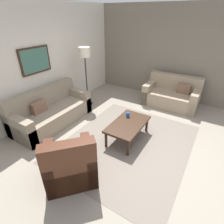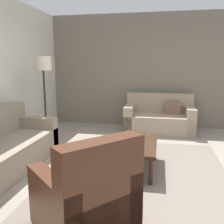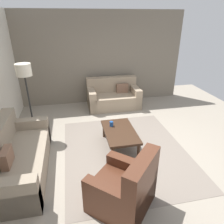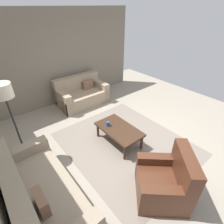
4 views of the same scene
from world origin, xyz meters
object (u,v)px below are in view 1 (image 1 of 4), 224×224
couch_loveseat (172,95)px  armchair_leather (71,166)px  framed_artwork (35,60)px  coffee_table (128,125)px  lamp_standing (85,58)px  couch_main (50,112)px  cup (128,115)px

couch_loveseat → armchair_leather: size_ratio=1.39×
framed_artwork → couch_loveseat: bearing=-47.4°
coffee_table → lamp_standing: lamp_standing is taller
couch_main → framed_artwork: bearing=67.7°
coffee_table → cup: 0.29m
couch_loveseat → armchair_leather: (-3.81, 0.62, 0.01)m
coffee_table → lamp_standing: bearing=63.8°
armchair_leather → coffee_table: 1.55m
coffee_table → framed_artwork: bearing=95.9°
couch_main → armchair_leather: bearing=-122.4°
framed_artwork → coffee_table: bearing=-84.1°
armchair_leather → lamp_standing: (2.44, 1.59, 1.10)m
couch_loveseat → lamp_standing: bearing=121.7°
lamp_standing → cup: bearing=-111.4°
coffee_table → armchair_leather: bearing=169.5°
coffee_table → cup: (0.24, 0.13, 0.10)m
cup → lamp_standing: bearing=68.6°
couch_loveseat → lamp_standing: 2.83m
lamp_standing → couch_main: bearing=173.6°
lamp_standing → framed_artwork: framed_artwork is taller
armchair_leather → lamp_standing: lamp_standing is taller
couch_main → armchair_leather: 2.06m
couch_main → coffee_table: size_ratio=1.85×
coffee_table → framed_artwork: (-0.25, 2.43, 1.16)m
couch_main → coffee_table: bearing=-78.3°
cup → couch_loveseat: bearing=-13.0°
couch_loveseat → armchair_leather: 3.86m
couch_main → armchair_leather: armchair_leather is taller
couch_main → coffee_table: (0.42, -2.02, 0.06)m
armchair_leather → framed_artwork: framed_artwork is taller
couch_loveseat → framed_artwork: 3.95m
couch_loveseat → cup: couch_loveseat is taller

